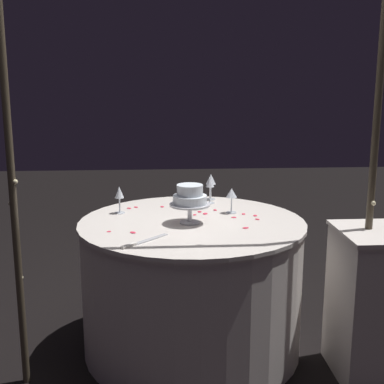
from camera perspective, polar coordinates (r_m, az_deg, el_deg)
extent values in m
plane|color=black|center=(3.13, 0.00, -16.51)|extent=(12.00, 12.00, 0.00)
cylinder|color=#473D2D|center=(2.68, 19.29, 2.82)|extent=(0.04, 0.04, 2.20)
cylinder|color=#473D2D|center=(2.56, -19.26, 2.40)|extent=(0.04, 0.04, 2.20)
sphere|color=#F9EAB2|center=(2.70, 19.28, -1.17)|extent=(0.02, 0.02, 0.02)
sphere|color=#F9EAB2|center=(2.56, -18.82, 1.07)|extent=(0.02, 0.02, 0.02)
sphere|color=#F9EAB2|center=(2.67, 20.34, 16.85)|extent=(0.02, 0.02, 0.02)
sphere|color=#F9EAB2|center=(2.75, 18.66, -3.59)|extent=(0.02, 0.02, 0.02)
sphere|color=#F9EAB2|center=(2.70, -18.26, -8.91)|extent=(0.02, 0.02, 0.02)
sphere|color=#F9EAB2|center=(2.93, 17.62, -13.16)|extent=(0.02, 0.02, 0.02)
sphere|color=#F9EAB2|center=(2.61, -19.28, -1.19)|extent=(0.02, 0.02, 0.02)
sphere|color=#F9EAB2|center=(2.90, 18.37, -11.60)|extent=(0.02, 0.02, 0.02)
cylinder|color=silver|center=(2.97, 0.00, -10.36)|extent=(1.22, 1.22, 0.73)
cylinder|color=silver|center=(2.85, 0.00, -3.41)|extent=(1.24, 1.24, 0.02)
cube|color=silver|center=(2.87, 19.75, -11.65)|extent=(0.42, 0.42, 0.76)
cube|color=silver|center=(2.74, 20.33, -4.19)|extent=(0.44, 0.44, 0.02)
cylinder|color=silver|center=(2.81, -0.24, -3.35)|extent=(0.11, 0.11, 0.01)
cylinder|color=silver|center=(2.79, -0.24, -2.39)|extent=(0.02, 0.02, 0.09)
cylinder|color=silver|center=(2.78, -0.24, -1.39)|extent=(0.22, 0.22, 0.01)
cylinder|color=white|center=(2.77, -0.24, -0.83)|extent=(0.18, 0.18, 0.05)
cylinder|color=white|center=(2.76, -0.24, 0.21)|extent=(0.14, 0.14, 0.06)
cylinder|color=silver|center=(3.25, 1.98, -1.20)|extent=(0.06, 0.06, 0.00)
cylinder|color=silver|center=(3.24, 1.98, -0.30)|extent=(0.01, 0.01, 0.10)
cone|color=silver|center=(3.22, 1.99, 1.09)|extent=(0.05, 0.05, 0.06)
cylinder|color=silver|center=(3.03, 4.33, -2.25)|extent=(0.06, 0.06, 0.00)
cylinder|color=silver|center=(3.02, 4.35, -1.40)|extent=(0.01, 0.01, 0.09)
cone|color=silver|center=(3.00, 4.37, -0.09)|extent=(0.06, 0.06, 0.05)
cylinder|color=silver|center=(3.04, -7.93, -2.27)|extent=(0.06, 0.06, 0.00)
cylinder|color=silver|center=(3.03, -7.95, -1.44)|extent=(0.01, 0.01, 0.09)
cone|color=silver|center=(3.01, -8.00, 0.00)|extent=(0.05, 0.05, 0.07)
cylinder|color=silver|center=(3.35, 2.07, -0.79)|extent=(0.06, 0.06, 0.00)
cylinder|color=silver|center=(3.34, 2.08, 0.05)|extent=(0.01, 0.01, 0.10)
cone|color=silver|center=(3.33, 2.09, 1.43)|extent=(0.06, 0.06, 0.07)
cube|color=silver|center=(2.53, -4.58, -5.20)|extent=(0.17, 0.17, 0.01)
cube|color=white|center=(2.43, -6.91, -5.87)|extent=(0.08, 0.08, 0.01)
ellipsoid|color=#E02D47|center=(3.08, 2.55, -1.99)|extent=(0.03, 0.03, 0.00)
ellipsoid|color=#E02D47|center=(2.73, 5.90, -3.94)|extent=(0.04, 0.03, 0.00)
ellipsoid|color=#E02D47|center=(2.68, -9.10, -4.30)|extent=(0.03, 0.03, 0.00)
ellipsoid|color=#E02D47|center=(2.90, 7.18, -2.98)|extent=(0.03, 0.04, 0.00)
ellipsoid|color=#E02D47|center=(2.99, 1.46, -2.39)|extent=(0.04, 0.04, 0.00)
ellipsoid|color=#E02D47|center=(2.97, 0.30, -2.51)|extent=(0.03, 0.03, 0.00)
ellipsoid|color=#E02D47|center=(3.16, -3.29, -1.62)|extent=(0.03, 0.03, 0.00)
ellipsoid|color=#E02D47|center=(3.16, -6.17, -1.66)|extent=(0.04, 0.04, 0.00)
ellipsoid|color=#E02D47|center=(3.22, -0.99, -1.32)|extent=(0.04, 0.05, 0.00)
ellipsoid|color=#E02D47|center=(2.97, 6.95, -2.59)|extent=(0.03, 0.04, 0.00)
ellipsoid|color=#E02D47|center=(3.14, -6.92, -1.78)|extent=(0.04, 0.04, 0.00)
ellipsoid|color=#E02D47|center=(2.65, -6.51, -4.43)|extent=(0.04, 0.04, 0.00)
ellipsoid|color=#E02D47|center=(3.00, 5.67, -2.41)|extent=(0.03, 0.03, 0.00)
ellipsoid|color=#E02D47|center=(2.92, 4.61, -2.79)|extent=(0.04, 0.03, 0.00)
ellipsoid|color=#E02D47|center=(3.04, 0.84, -2.18)|extent=(0.03, 0.04, 0.00)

